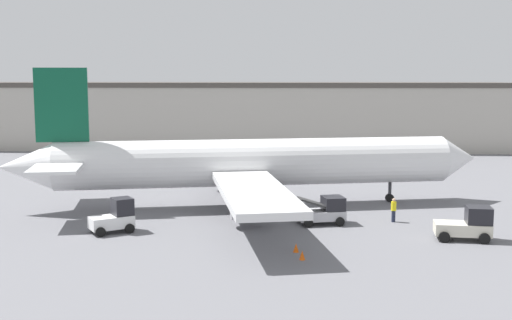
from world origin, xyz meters
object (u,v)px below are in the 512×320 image
Objects in this scene: belt_loader_truck at (324,211)px; pushback_tug at (468,225)px; ground_crew_worker at (394,209)px; baggage_tug at (115,217)px; safety_cone_near at (302,255)px; airplane at (245,163)px; safety_cone_far at (296,248)px.

belt_loader_truck is 10.09m from pushback_tug.
baggage_tug reaches higher than ground_crew_worker.
belt_loader_truck is at bearing -20.35° from baggage_tug.
airplane is at bearing 106.26° from safety_cone_near.
baggage_tug is at bearing -176.30° from pushback_tug.
pushback_tug is 6.77× the size of safety_cone_near.
baggage_tug is 23.70m from pushback_tug.
airplane reaches higher than belt_loader_truck.
safety_cone_near is (4.48, -15.35, -3.31)m from airplane.
baggage_tug is at bearing 160.47° from safety_cone_far.
ground_crew_worker is 0.54× the size of baggage_tug.
belt_loader_truck is 6.71× the size of safety_cone_near.
ground_crew_worker is 12.38m from safety_cone_near.
airplane reaches higher than baggage_tug.
airplane is at bearing 152.32° from pushback_tug.
baggage_tug is at bearing 154.70° from safety_cone_near.
ground_crew_worker is at bearing -3.98° from belt_loader_truck.
safety_cone_near is at bearing -148.87° from pushback_tug.
airplane reaches higher than safety_cone_near.
baggage_tug is at bearing 54.97° from ground_crew_worker.
ground_crew_worker is 0.48× the size of pushback_tug.
baggage_tug is 5.96× the size of safety_cone_far.
airplane reaches higher than pushback_tug.
airplane is 12.73m from baggage_tug.
safety_cone_far is at bearing 92.81° from ground_crew_worker.
safety_cone_near is 1.00× the size of safety_cone_far.
ground_crew_worker is at bearing 56.05° from safety_cone_near.
ground_crew_worker is 0.48× the size of belt_loader_truck.
pushback_tug is 11.83m from safety_cone_far.
airplane is at bearing 18.76° from ground_crew_worker.
belt_loader_truck reaches higher than safety_cone_far.
safety_cone_far is at bearing 102.09° from safety_cone_near.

